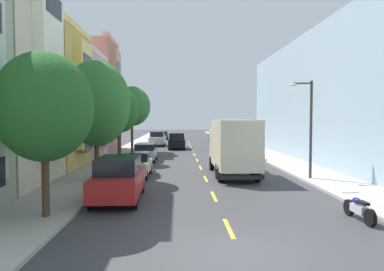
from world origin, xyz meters
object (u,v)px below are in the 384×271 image
Objects in this scene: parked_wagon_silver at (145,152)px; parked_sedan_navy at (163,135)px; parked_hatchback_orange at (246,151)px; street_lamp at (308,121)px; street_tree_second at (96,104)px; street_tree_nearest at (44,107)px; parked_suv_forest at (216,136)px; street_tree_third at (119,111)px; street_tree_farthest at (132,106)px; parked_suv_red at (119,178)px; moving_black_sedan at (177,141)px; parked_suv_white at (157,138)px; delivery_box_truck at (233,145)px; parked_motorcycle at (359,209)px; parked_hatchback_champagne at (136,165)px; parked_suv_teal at (229,141)px.

parked_sedan_navy is at bearing 89.73° from parked_wagon_silver.
street_lamp is at bearing -81.91° from parked_hatchback_orange.
street_tree_nearest is at bearing -90.00° from street_tree_second.
street_tree_nearest is 1.21× the size of parked_suv_forest.
parked_wagon_silver is at bearing 36.32° from street_tree_third.
street_tree_farthest is 8.24m from parked_wagon_silver.
street_tree_second is 1.42× the size of parked_suv_forest.
street_lamp is at bearing -44.38° from parked_wagon_silver.
street_lamp is at bearing 25.60° from parked_suv_red.
parked_hatchback_orange is (10.77, 2.23, -3.52)m from street_tree_third.
parked_suv_red is (-10.22, -4.90, -2.51)m from street_lamp.
street_tree_second is at bearing -101.37° from parked_wagon_silver.
parked_suv_white is at bearing 116.96° from moving_black_sedan.
parked_suv_red is at bearing -154.40° from street_lamp.
moving_black_sedan is (4.60, 22.35, -3.51)m from street_tree_second.
delivery_box_truck is (8.20, 1.37, -2.53)m from street_tree_second.
street_tree_second reaches higher than parked_motorcycle.
street_lamp is at bearing -10.06° from parked_hatchback_champagne.
street_tree_farthest is 11.60m from parked_suv_white.
parked_suv_red is at bearing 55.54° from street_tree_nearest.
delivery_box_truck is 1.58× the size of parked_sedan_navy.
parked_sedan_navy is at bearing 99.86° from parked_motorcycle.
street_tree_nearest is 10.52m from parked_hatchback_champagne.
parked_sedan_navy is at bearing 87.18° from street_tree_second.
parked_hatchback_champagne reaches higher than parked_sedan_navy.
street_tree_second is 27.68m from parked_suv_white.
parked_suv_red is 48.35m from parked_sedan_navy.
parked_suv_teal is at bearing 51.56° from parked_wagon_silver.
parked_wagon_silver is at bearing -101.84° from moving_black_sedan.
street_tree_nearest reaches higher than parked_sedan_navy.
street_tree_farthest is 1.69× the size of parked_hatchback_orange.
moving_black_sedan is at bearing 78.16° from parked_wagon_silver.
street_tree_nearest is 0.82× the size of delivery_box_truck.
parked_suv_white is (0.07, 17.61, 0.18)m from parked_wagon_silver.
street_tree_second reaches higher than street_tree_nearest.
parked_suv_white is (-10.28, 27.75, -2.51)m from street_lamp.
parked_suv_red is (0.01, -6.71, 0.23)m from parked_hatchback_champagne.
street_tree_second reaches higher than street_lamp.
street_tree_second is at bearing 111.78° from parked_suv_red.
parked_hatchback_champagne is (-6.10, 0.08, -1.22)m from delivery_box_truck.
moving_black_sedan is at bearing 81.47° from street_tree_nearest.
parked_hatchback_orange is at bearing -89.73° from parked_suv_forest.
street_tree_third is 1.05× the size of street_lamp.
street_tree_third is 2.91× the size of parked_motorcycle.
street_tree_farthest reaches higher than parked_suv_white.
street_tree_nearest is at bearing -119.70° from parked_hatchback_orange.
street_tree_third is 1.48× the size of parked_hatchback_champagne.
parked_hatchback_orange is at bearing -75.11° from parked_sedan_navy.
parked_motorcycle is (11.15, -8.85, -4.09)m from street_tree_second.
moving_black_sedan is at bearing 71.83° from street_tree_third.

